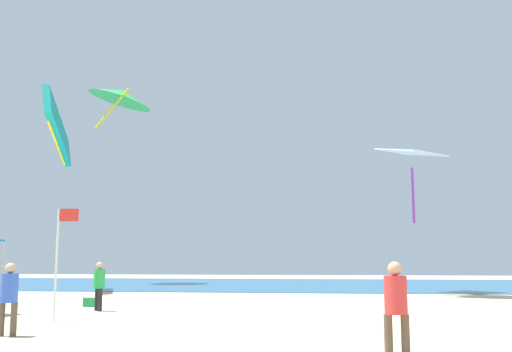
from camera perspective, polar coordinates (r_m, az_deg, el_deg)
name	(u,v)px	position (r m, az deg, el deg)	size (l,w,h in m)	color
ground	(212,332)	(14.54, -4.26, -14.75)	(110.00, 110.00, 0.10)	#D1BA8C
ocean_strip	(293,284)	(42.15, 3.60, -10.35)	(110.00, 23.32, 0.03)	#28608C
person_leftmost	(99,282)	(20.35, -14.89, -9.85)	(0.38, 0.38, 1.59)	black
person_central	(396,301)	(10.38, 13.33, -11.68)	(0.43, 0.38, 1.61)	brown
person_rightmost	(9,293)	(14.22, -22.70, -10.35)	(0.42, 0.37, 1.58)	brown
banner_flag	(60,251)	(17.25, -18.40, -6.91)	(0.61, 0.06, 3.05)	silver
cooler_box	(92,302)	(22.34, -15.50, -11.60)	(0.57, 0.37, 0.35)	#1E8C4C
kite_delta_green	(121,95)	(45.93, -12.86, 7.57)	(5.10, 5.06, 4.11)	green
kite_parafoil_teal	(57,129)	(35.37, -18.60, 4.32)	(2.12, 5.94, 3.71)	teal
kite_diamond_white	(412,156)	(32.78, 14.77, 1.85)	(3.93, 3.93, 4.06)	white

